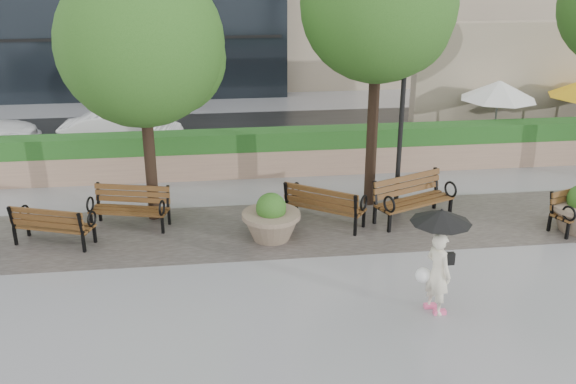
{
  "coord_description": "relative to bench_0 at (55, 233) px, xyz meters",
  "views": [
    {
      "loc": [
        -2.4,
        -11.08,
        6.51
      ],
      "look_at": [
        -0.73,
        2.63,
        1.1
      ],
      "focal_mm": 40.0,
      "sensor_mm": 36.0,
      "label": 1
    }
  ],
  "objects": [
    {
      "name": "planter_left",
      "position": [
        4.96,
        -0.31,
        0.16
      ],
      "size": [
        1.36,
        1.36,
        1.14
      ],
      "color": "#7F6B56",
      "rests_on": "ground"
    },
    {
      "name": "hedge_wall",
      "position": [
        6.1,
        4.21,
        0.38
      ],
      "size": [
        24.0,
        0.8,
        1.35
      ],
      "color": "tan",
      "rests_on": "ground"
    },
    {
      "name": "bench_3",
      "position": [
        8.57,
        0.36,
        0.04
      ],
      "size": [
        2.19,
        1.56,
        1.1
      ],
      "rotation": [
        0.0,
        0.0,
        0.41
      ],
      "color": "brown",
      "rests_on": "ground"
    },
    {
      "name": "car_right",
      "position": [
        0.74,
        7.08,
        0.36
      ],
      "size": [
        4.05,
        1.67,
        1.3
      ],
      "primitive_type": "imported",
      "rotation": [
        0.0,
        0.0,
        1.5
      ],
      "color": "white",
      "rests_on": "ground"
    },
    {
      "name": "bench_1",
      "position": [
        1.63,
        0.76,
        0.01
      ],
      "size": [
        1.98,
        1.17,
        1.0
      ],
      "rotation": [
        0.0,
        0.0,
        -0.25
      ],
      "color": "brown",
      "rests_on": "ground"
    },
    {
      "name": "cafe_hedge",
      "position": [
        15.1,
        5.01,
        0.16
      ],
      "size": [
        8.0,
        0.5,
        0.9
      ],
      "primitive_type": "cube",
      "color": "#1A4A18",
      "rests_on": "ground"
    },
    {
      "name": "bench_0",
      "position": [
        0.0,
        0.0,
        0.0
      ],
      "size": [
        1.93,
        1.27,
        0.97
      ],
      "rotation": [
        0.0,
        0.0,
        2.81
      ],
      "color": "brown",
      "rests_on": "ground"
    },
    {
      "name": "lamppost",
      "position": [
        8.3,
        0.93,
        1.74
      ],
      "size": [
        0.28,
        0.28,
        4.56
      ],
      "color": "black",
      "rests_on": "ground"
    },
    {
      "name": "ground",
      "position": [
        6.1,
        -2.79,
        -0.29
      ],
      "size": [
        100.0,
        100.0,
        0.0
      ],
      "primitive_type": "plane",
      "color": "gray",
      "rests_on": "ground"
    },
    {
      "name": "tree_0",
      "position": [
        2.31,
        1.33,
        3.93
      ],
      "size": [
        3.86,
        3.83,
        6.25
      ],
      "color": "black",
      "rests_on": "ground"
    },
    {
      "name": "patio_umb_white",
      "position": [
        13.0,
        5.73,
        1.7
      ],
      "size": [
        2.5,
        2.5,
        2.3
      ],
      "color": "black",
      "rests_on": "ground"
    },
    {
      "name": "asphalt_street",
      "position": [
        6.1,
        8.21,
        -0.29
      ],
      "size": [
        40.0,
        7.0,
        0.0
      ],
      "primitive_type": "cube",
      "color": "black",
      "rests_on": "ground"
    },
    {
      "name": "pedestrian",
      "position": [
        7.7,
        -3.79,
        0.96
      ],
      "size": [
        1.11,
        1.11,
        2.04
      ],
      "rotation": [
        0.0,
        0.0,
        1.99
      ],
      "color": "#ECE3C7",
      "rests_on": "ground"
    },
    {
      "name": "cobble_strip",
      "position": [
        6.1,
        0.21,
        -0.28
      ],
      "size": [
        28.0,
        3.2,
        0.01
      ],
      "primitive_type": "cube",
      "color": "#383330",
      "rests_on": "ground"
    },
    {
      "name": "cafe_wall",
      "position": [
        15.6,
        7.21,
        1.71
      ],
      "size": [
        10.0,
        0.6,
        4.0
      ],
      "primitive_type": "cube",
      "color": "tan",
      "rests_on": "ground"
    },
    {
      "name": "bench_2",
      "position": [
        6.34,
        0.35,
        0.02
      ],
      "size": [
        2.02,
        1.73,
        1.04
      ],
      "rotation": [
        0.0,
        0.0,
        2.53
      ],
      "color": "brown",
      "rests_on": "ground"
    },
    {
      "name": "tree_1",
      "position": [
        7.9,
        1.61,
        4.71
      ],
      "size": [
        3.8,
        3.77,
        7.02
      ],
      "color": "black",
      "rests_on": "ground"
    }
  ]
}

